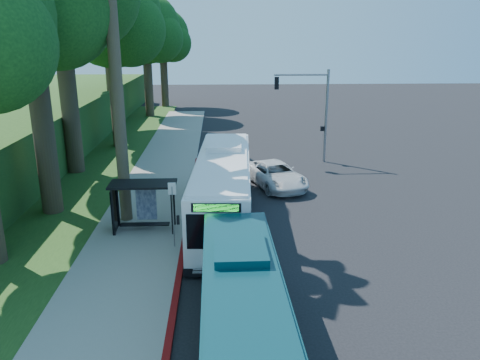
{
  "coord_description": "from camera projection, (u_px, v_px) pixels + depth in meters",
  "views": [
    {
      "loc": [
        -3.33,
        -24.64,
        9.35
      ],
      "look_at": [
        -2.12,
        1.0,
        1.39
      ],
      "focal_mm": 35.0,
      "sensor_mm": 36.0,
      "label": 1
    }
  ],
  "objects": [
    {
      "name": "sidewalk",
      "position": [
        148.0,
        209.0,
        26.08
      ],
      "size": [
        4.5,
        70.0,
        0.12
      ],
      "primitive_type": "cube",
      "color": "gray",
      "rests_on": "ground"
    },
    {
      "name": "ground",
      "position": [
        278.0,
        208.0,
        26.43
      ],
      "size": [
        140.0,
        140.0,
        0.0
      ],
      "primitive_type": "plane",
      "color": "black",
      "rests_on": "ground"
    },
    {
      "name": "tree_2",
      "position": [
        111.0,
        21.0,
        38.04
      ],
      "size": [
        8.82,
        8.4,
        15.12
      ],
      "color": "#382B1E",
      "rests_on": "ground"
    },
    {
      "name": "red_curb",
      "position": [
        185.0,
        238.0,
        22.36
      ],
      "size": [
        0.25,
        30.0,
        0.13
      ],
      "primitive_type": "cube",
      "color": "maroon",
      "rests_on": "ground"
    },
    {
      "name": "teal_bus",
      "position": [
        244.0,
        323.0,
        13.19
      ],
      "size": [
        2.43,
        10.83,
        3.22
      ],
      "rotation": [
        0.0,
        0.0,
        0.01
      ],
      "color": "#0A323A",
      "rests_on": "ground"
    },
    {
      "name": "pickup",
      "position": [
        276.0,
        175.0,
        30.03
      ],
      "size": [
        4.18,
        6.15,
        1.56
      ],
      "primitive_type": "imported",
      "rotation": [
        0.0,
        0.0,
        0.31
      ],
      "color": "silver",
      "rests_on": "ground"
    },
    {
      "name": "traffic_signal_pole",
      "position": [
        313.0,
        104.0,
        34.83
      ],
      "size": [
        4.1,
        0.3,
        7.0
      ],
      "color": "gray",
      "rests_on": "ground"
    },
    {
      "name": "tree_4",
      "position": [
        146.0,
        32.0,
        53.55
      ],
      "size": [
        8.4,
        8.0,
        14.14
      ],
      "color": "#382B1E",
      "rests_on": "ground"
    },
    {
      "name": "stop_sign_pole",
      "position": [
        173.0,
        206.0,
        20.79
      ],
      "size": [
        0.35,
        0.06,
        3.17
      ],
      "color": "gray",
      "rests_on": "ground"
    },
    {
      "name": "tree_3",
      "position": [
        107.0,
        7.0,
        45.13
      ],
      "size": [
        10.08,
        9.6,
        17.28
      ],
      "color": "#382B1E",
      "rests_on": "ground"
    },
    {
      "name": "bus_shelter",
      "position": [
        139.0,
        197.0,
        22.83
      ],
      "size": [
        3.2,
        1.51,
        2.55
      ],
      "color": "black",
      "rests_on": "ground"
    },
    {
      "name": "white_bus",
      "position": [
        223.0,
        187.0,
        24.24
      ],
      "size": [
        3.36,
        12.7,
        3.75
      ],
      "rotation": [
        0.0,
        0.0,
        -0.05
      ],
      "color": "white",
      "rests_on": "ground"
    },
    {
      "name": "tree_5",
      "position": [
        163.0,
        38.0,
        61.45
      ],
      "size": [
        7.35,
        7.0,
        12.86
      ],
      "color": "#382B1E",
      "rests_on": "ground"
    },
    {
      "name": "grass_verge",
      "position": [
        71.0,
        184.0,
        30.6
      ],
      "size": [
        8.0,
        70.0,
        0.06
      ],
      "primitive_type": "cube",
      "color": "#234719",
      "rests_on": "ground"
    }
  ]
}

